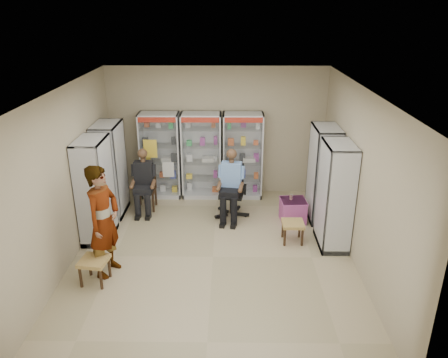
{
  "coord_description": "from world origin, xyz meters",
  "views": [
    {
      "loc": [
        0.28,
        -6.8,
        4.27
      ],
      "look_at": [
        0.19,
        0.7,
        1.24
      ],
      "focal_mm": 35.0,
      "sensor_mm": 36.0,
      "label": 1
    }
  ],
  "objects_px": {
    "cabinet_left_far": "(110,170)",
    "wooden_chair": "(146,189)",
    "cabinet_back_left": "(161,156)",
    "cabinet_right_near": "(335,196)",
    "woven_stool_a": "(292,232)",
    "woven_stool_b": "(95,271)",
    "cabinet_left_near": "(96,190)",
    "pink_trunk": "(293,210)",
    "seated_shopkeeper": "(232,186)",
    "cabinet_back_right": "(243,156)",
    "cabinet_right_far": "(323,174)",
    "office_chair": "(231,192)",
    "standing_man": "(104,221)",
    "cabinet_back_mid": "(202,156)"
  },
  "relations": [
    {
      "from": "cabinet_left_far",
      "to": "woven_stool_a",
      "type": "height_order",
      "value": "cabinet_left_far"
    },
    {
      "from": "woven_stool_b",
      "to": "cabinet_right_near",
      "type": "bearing_deg",
      "value": 17.24
    },
    {
      "from": "cabinet_left_far",
      "to": "office_chair",
      "type": "xyz_separation_m",
      "value": [
        2.57,
        -0.13,
        -0.43
      ]
    },
    {
      "from": "cabinet_right_near",
      "to": "cabinet_left_near",
      "type": "distance_m",
      "value": 4.46
    },
    {
      "from": "cabinet_back_left",
      "to": "seated_shopkeeper",
      "type": "relative_size",
      "value": 1.39
    },
    {
      "from": "cabinet_left_near",
      "to": "office_chair",
      "type": "xyz_separation_m",
      "value": [
        2.57,
        0.97,
        -0.43
      ]
    },
    {
      "from": "cabinet_back_mid",
      "to": "cabinet_right_far",
      "type": "relative_size",
      "value": 1.0
    },
    {
      "from": "cabinet_back_mid",
      "to": "cabinet_right_near",
      "type": "bearing_deg",
      "value": -40.84
    },
    {
      "from": "cabinet_back_mid",
      "to": "woven_stool_b",
      "type": "xyz_separation_m",
      "value": [
        -1.55,
        -3.51,
        -0.78
      ]
    },
    {
      "from": "cabinet_left_near",
      "to": "woven_stool_a",
      "type": "relative_size",
      "value": 4.88
    },
    {
      "from": "cabinet_back_left",
      "to": "standing_man",
      "type": "bearing_deg",
      "value": -98.2
    },
    {
      "from": "cabinet_back_left",
      "to": "cabinet_right_near",
      "type": "distance_m",
      "value": 4.18
    },
    {
      "from": "cabinet_back_right",
      "to": "pink_trunk",
      "type": "xyz_separation_m",
      "value": [
        1.03,
        -1.29,
        -0.76
      ]
    },
    {
      "from": "office_chair",
      "to": "cabinet_right_far",
      "type": "bearing_deg",
      "value": 6.76
    },
    {
      "from": "cabinet_back_mid",
      "to": "pink_trunk",
      "type": "distance_m",
      "value": 2.48
    },
    {
      "from": "cabinet_left_far",
      "to": "standing_man",
      "type": "bearing_deg",
      "value": 11.6
    },
    {
      "from": "cabinet_right_near",
      "to": "cabinet_back_left",
      "type": "bearing_deg",
      "value": 57.72
    },
    {
      "from": "pink_trunk",
      "to": "cabinet_left_near",
      "type": "bearing_deg",
      "value": -169.15
    },
    {
      "from": "wooden_chair",
      "to": "standing_man",
      "type": "xyz_separation_m",
      "value": [
        -0.21,
        -2.48,
        0.5
      ]
    },
    {
      "from": "office_chair",
      "to": "standing_man",
      "type": "relative_size",
      "value": 0.59
    },
    {
      "from": "cabinet_right_near",
      "to": "cabinet_left_near",
      "type": "bearing_deg",
      "value": 87.43
    },
    {
      "from": "cabinet_back_right",
      "to": "woven_stool_b",
      "type": "relative_size",
      "value": 4.64
    },
    {
      "from": "cabinet_right_near",
      "to": "pink_trunk",
      "type": "distance_m",
      "value": 1.35
    },
    {
      "from": "woven_stool_a",
      "to": "standing_man",
      "type": "height_order",
      "value": "standing_man"
    },
    {
      "from": "cabinet_left_far",
      "to": "woven_stool_b",
      "type": "height_order",
      "value": "cabinet_left_far"
    },
    {
      "from": "cabinet_left_near",
      "to": "pink_trunk",
      "type": "distance_m",
      "value": 4.0
    },
    {
      "from": "cabinet_back_left",
      "to": "woven_stool_b",
      "type": "distance_m",
      "value": 3.65
    },
    {
      "from": "wooden_chair",
      "to": "seated_shopkeeper",
      "type": "height_order",
      "value": "seated_shopkeeper"
    },
    {
      "from": "cabinet_back_left",
      "to": "cabinet_left_near",
      "type": "height_order",
      "value": "same"
    },
    {
      "from": "pink_trunk",
      "to": "seated_shopkeeper",
      "type": "bearing_deg",
      "value": 172.02
    },
    {
      "from": "cabinet_back_right",
      "to": "seated_shopkeeper",
      "type": "distance_m",
      "value": 1.17
    },
    {
      "from": "cabinet_left_near",
      "to": "cabinet_back_mid",
      "type": "bearing_deg",
      "value": 137.2
    },
    {
      "from": "woven_stool_a",
      "to": "cabinet_left_far",
      "type": "bearing_deg",
      "value": 161.92
    },
    {
      "from": "cabinet_back_right",
      "to": "standing_man",
      "type": "bearing_deg",
      "value": -126.37
    },
    {
      "from": "cabinet_back_right",
      "to": "office_chair",
      "type": "relative_size",
      "value": 1.77
    },
    {
      "from": "cabinet_right_far",
      "to": "seated_shopkeeper",
      "type": "height_order",
      "value": "cabinet_right_far"
    },
    {
      "from": "seated_shopkeeper",
      "to": "pink_trunk",
      "type": "xyz_separation_m",
      "value": [
        1.29,
        -0.18,
        -0.48
      ]
    },
    {
      "from": "cabinet_back_right",
      "to": "cabinet_left_far",
      "type": "distance_m",
      "value": 2.98
    },
    {
      "from": "pink_trunk",
      "to": "cabinet_left_far",
      "type": "bearing_deg",
      "value": 174.67
    },
    {
      "from": "wooden_chair",
      "to": "woven_stool_a",
      "type": "relative_size",
      "value": 2.29
    },
    {
      "from": "office_chair",
      "to": "pink_trunk",
      "type": "relative_size",
      "value": 2.27
    },
    {
      "from": "cabinet_back_right",
      "to": "cabinet_right_far",
      "type": "bearing_deg",
      "value": -34.73
    },
    {
      "from": "cabinet_right_near",
      "to": "seated_shopkeeper",
      "type": "distance_m",
      "value": 2.22
    },
    {
      "from": "cabinet_left_far",
      "to": "seated_shopkeeper",
      "type": "height_order",
      "value": "cabinet_left_far"
    },
    {
      "from": "cabinet_right_far",
      "to": "woven_stool_b",
      "type": "height_order",
      "value": "cabinet_right_far"
    },
    {
      "from": "cabinet_back_left",
      "to": "cabinet_back_right",
      "type": "height_order",
      "value": "same"
    },
    {
      "from": "cabinet_left_near",
      "to": "office_chair",
      "type": "distance_m",
      "value": 2.78
    },
    {
      "from": "cabinet_back_right",
      "to": "cabinet_left_far",
      "type": "bearing_deg",
      "value": -161.81
    },
    {
      "from": "cabinet_left_far",
      "to": "wooden_chair",
      "type": "height_order",
      "value": "cabinet_left_far"
    },
    {
      "from": "woven_stool_a",
      "to": "cabinet_back_right",
      "type": "bearing_deg",
      "value": 112.86
    }
  ]
}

